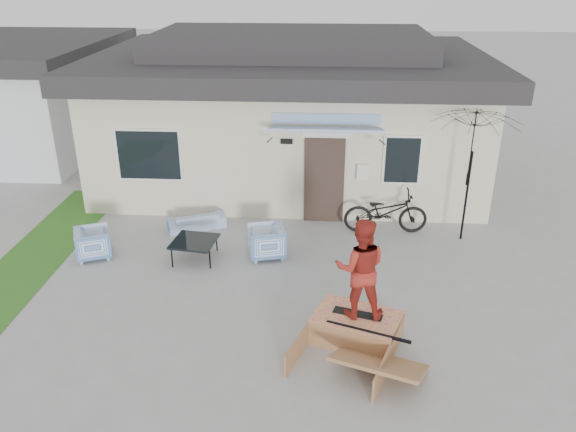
# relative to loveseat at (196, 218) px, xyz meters

# --- Properties ---
(ground) EXTENTS (90.00, 90.00, 0.00)m
(ground) POSITION_rel_loveseat_xyz_m (2.01, -3.84, -0.26)
(ground) COLOR #989996
(ground) RESTS_ON ground
(grass_strip) EXTENTS (1.40, 8.00, 0.01)m
(grass_strip) POSITION_rel_loveseat_xyz_m (-3.19, -1.84, -0.26)
(grass_strip) COLOR #2C631F
(grass_strip) RESTS_ON ground
(house) EXTENTS (10.80, 8.49, 4.10)m
(house) POSITION_rel_loveseat_xyz_m (2.01, 4.15, 1.68)
(house) COLOR beige
(house) RESTS_ON ground
(loveseat) EXTENTS (1.40, 0.91, 0.53)m
(loveseat) POSITION_rel_loveseat_xyz_m (0.00, 0.00, 0.00)
(loveseat) COLOR #3D72BD
(loveseat) RESTS_ON ground
(armchair_left) EXTENTS (0.88, 0.90, 0.72)m
(armchair_left) POSITION_rel_loveseat_xyz_m (-1.91, -1.55, 0.10)
(armchair_left) COLOR #3D72BD
(armchair_left) RESTS_ON ground
(armchair_right) EXTENTS (0.85, 0.88, 0.76)m
(armchair_right) POSITION_rel_loveseat_xyz_m (1.80, -1.29, 0.12)
(armchair_right) COLOR #3D72BD
(armchair_right) RESTS_ON ground
(coffee_table) EXTENTS (1.00, 1.00, 0.44)m
(coffee_table) POSITION_rel_loveseat_xyz_m (0.29, -1.52, -0.04)
(coffee_table) COLOR black
(coffee_table) RESTS_ON ground
(bicycle) EXTENTS (1.96, 0.75, 1.24)m
(bicycle) POSITION_rel_loveseat_xyz_m (4.46, 0.08, 0.36)
(bicycle) COLOR black
(bicycle) RESTS_ON ground
(patio_umbrella) EXTENTS (2.36, 2.27, 2.20)m
(patio_umbrella) POSITION_rel_loveseat_xyz_m (6.18, -0.19, 1.48)
(patio_umbrella) COLOR black
(patio_umbrella) RESTS_ON ground
(skate_ramp) EXTENTS (1.94, 2.22, 0.46)m
(skate_ramp) POSITION_rel_loveseat_xyz_m (3.59, -4.16, -0.03)
(skate_ramp) COLOR #94633C
(skate_ramp) RESTS_ON ground
(skateboard) EXTENTS (0.85, 0.43, 0.05)m
(skateboard) POSITION_rel_loveseat_xyz_m (3.61, -4.11, 0.22)
(skateboard) COLOR black
(skateboard) RESTS_ON skate_ramp
(skater) EXTENTS (0.86, 0.67, 1.73)m
(skater) POSITION_rel_loveseat_xyz_m (3.61, -4.11, 1.11)
(skater) COLOR #A62B20
(skater) RESTS_ON skateboard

